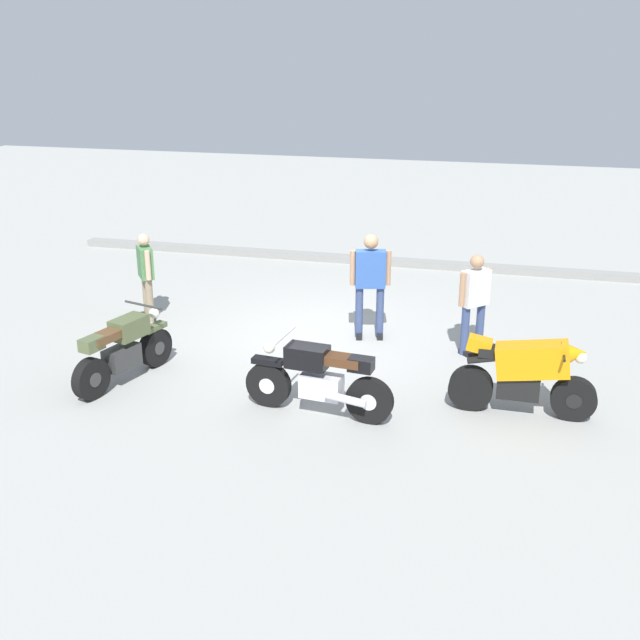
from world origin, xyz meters
TOP-DOWN VIEW (x-y plane):
  - ground_plane at (0.00, 0.00)m, footprint 40.00×40.00m
  - curb_edge at (0.00, 4.60)m, footprint 14.00×0.30m
  - motorcycle_olive_vintage at (-2.46, -2.49)m, footprint 0.89×1.92m
  - motorcycle_orange_sportbike at (3.24, -2.17)m, footprint 1.95×0.70m
  - motorcycle_black_cruiser at (0.58, -2.84)m, footprint 2.09×0.71m
  - person_in_green_shirt at (-3.31, 0.10)m, footprint 0.49×0.55m
  - person_in_white_shirt at (2.45, -0.12)m, footprint 0.54×0.54m
  - person_in_blue_shirt at (0.72, 0.17)m, footprint 0.68×0.40m

SIDE VIEW (x-z plane):
  - ground_plane at x=0.00m, z-range 0.00..0.00m
  - curb_edge at x=0.00m, z-range 0.00..0.15m
  - motorcycle_olive_vintage at x=-2.46m, z-range -0.05..1.02m
  - motorcycle_black_cruiser at x=0.58m, z-range -0.02..1.06m
  - motorcycle_orange_sportbike at x=3.24m, z-range 0.02..1.17m
  - person_in_green_shirt at x=-3.31m, z-range 0.10..1.67m
  - person_in_white_shirt at x=2.45m, z-range 0.11..1.74m
  - person_in_blue_shirt at x=0.72m, z-range 0.14..1.92m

